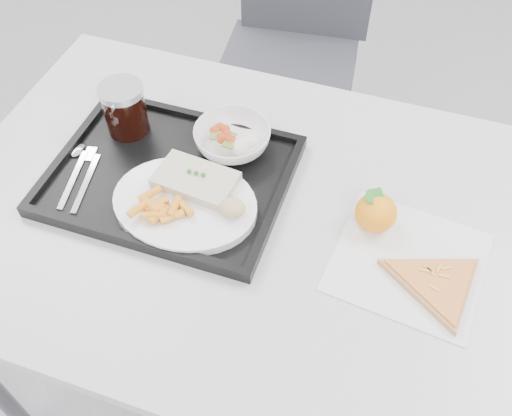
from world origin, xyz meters
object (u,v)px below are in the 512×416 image
Objects in this scene: table at (258,235)px; tray at (170,177)px; salad_bowl at (232,139)px; chair at (295,31)px; pizza_slice at (437,284)px; dinner_plate at (185,204)px; tangerine at (376,212)px; cola_glass at (125,108)px.

table is 2.67× the size of tray.
salad_bowl reaches higher than tray.
chair is 6.11× the size of salad_bowl.
tray is at bearing 171.45° from pizza_slice.
tray reaches higher than table.
dinner_plate is (-0.13, -0.04, 0.09)m from table.
table is 0.20m from salad_bowl.
table is 0.23m from tangerine.
table is 1.29× the size of chair.
salad_bowl reaches higher than table.
salad_bowl is 0.65× the size of pizza_slice.
salad_bowl is at bearing 50.76° from tray.
cola_glass is at bearing -100.43° from chair.
pizza_slice is at bearing -61.54° from chair.
tray is at bearing 132.79° from dinner_plate.
cola_glass is (-0.22, -0.02, 0.03)m from salad_bowl.
tangerine is (0.31, -0.09, -0.00)m from salad_bowl.
tray is 0.14m from salad_bowl.
table is 14.28× the size of tangerine.
pizza_slice is (0.51, -0.94, 0.22)m from chair.
chair is at bearing 93.10° from dinner_plate.
chair reaches higher than tray.
tangerine is at bearing 11.75° from table.
salad_bowl is (-0.10, 0.13, 0.11)m from table.
cola_glass is at bearing 165.56° from pizza_slice.
pizza_slice is (0.33, -0.05, 0.08)m from table.
cola_glass is 0.46× the size of pizza_slice.
salad_bowl is at bearing 126.95° from table.
chair is 3.44× the size of dinner_plate.
salad_bowl is 1.41× the size of cola_glass.
dinner_plate is at bearing 178.33° from pizza_slice.
table is at bearing 170.78° from pizza_slice.
tray is 2.96× the size of salad_bowl.
dinner_plate is 3.21× the size of tangerine.
salad_bowl reaches higher than pizza_slice.
table is at bearing -78.62° from chair.
tray is 4.17× the size of cola_glass.
pizza_slice is (0.13, -0.10, -0.02)m from tangerine.
table is at bearing -53.05° from salad_bowl.
cola_glass reaches higher than salad_bowl.
dinner_plate is 0.35m from tangerine.
pizza_slice is at bearing -37.41° from tangerine.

